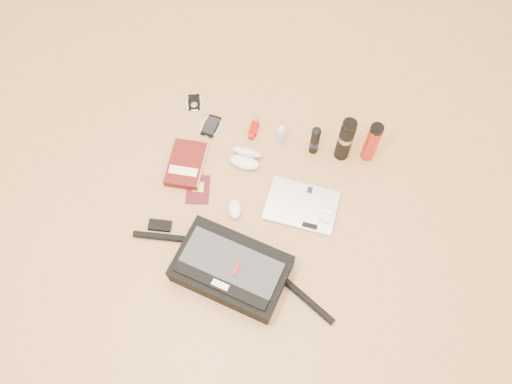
% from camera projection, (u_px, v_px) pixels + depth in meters
% --- Properties ---
extents(ground, '(4.00, 4.00, 0.00)m').
position_uv_depth(ground, '(252.00, 216.00, 2.14)').
color(ground, '#AC7C47').
rests_on(ground, ground).
extents(messenger_bag, '(0.89, 0.33, 0.12)m').
position_uv_depth(messenger_bag, '(231.00, 269.00, 1.98)').
color(messenger_bag, black).
rests_on(messenger_bag, ground).
extents(laptop, '(0.30, 0.21, 0.03)m').
position_uv_depth(laptop, '(302.00, 206.00, 2.15)').
color(laptop, silver).
rests_on(laptop, ground).
extents(book, '(0.18, 0.24, 0.04)m').
position_uv_depth(book, '(187.00, 164.00, 2.22)').
color(book, '#490E0D').
rests_on(book, ground).
extents(passport, '(0.13, 0.16, 0.01)m').
position_uv_depth(passport, '(198.00, 189.00, 2.19)').
color(passport, '#440D16').
rests_on(passport, ground).
extents(mouse, '(0.09, 0.11, 0.03)m').
position_uv_depth(mouse, '(235.00, 209.00, 2.13)').
color(mouse, silver).
rests_on(mouse, ground).
extents(sunglasses_case, '(0.14, 0.12, 0.08)m').
position_uv_depth(sunglasses_case, '(246.00, 157.00, 2.23)').
color(sunglasses_case, silver).
rests_on(sunglasses_case, ground).
extents(ipod, '(0.10, 0.11, 0.01)m').
position_uv_depth(ipod, '(194.00, 102.00, 2.39)').
color(ipod, black).
rests_on(ipod, ground).
extents(phone, '(0.10, 0.12, 0.01)m').
position_uv_depth(phone, '(211.00, 126.00, 2.33)').
color(phone, black).
rests_on(phone, ground).
extents(inhaler, '(0.04, 0.12, 0.03)m').
position_uv_depth(inhaler, '(254.00, 128.00, 2.31)').
color(inhaler, '#A20304').
rests_on(inhaler, ground).
extents(spray_bottle, '(0.04, 0.04, 0.13)m').
position_uv_depth(spray_bottle, '(281.00, 135.00, 2.25)').
color(spray_bottle, '#99BACB').
rests_on(spray_bottle, ground).
extents(aerosol_can, '(0.05, 0.05, 0.17)m').
position_uv_depth(aerosol_can, '(315.00, 140.00, 2.20)').
color(aerosol_can, black).
rests_on(aerosol_can, ground).
extents(thermos_black, '(0.07, 0.07, 0.25)m').
position_uv_depth(thermos_black, '(345.00, 140.00, 2.15)').
color(thermos_black, black).
rests_on(thermos_black, ground).
extents(thermos_red, '(0.08, 0.08, 0.23)m').
position_uv_depth(thermos_red, '(372.00, 142.00, 2.16)').
color(thermos_red, '#A82117').
rests_on(thermos_red, ground).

